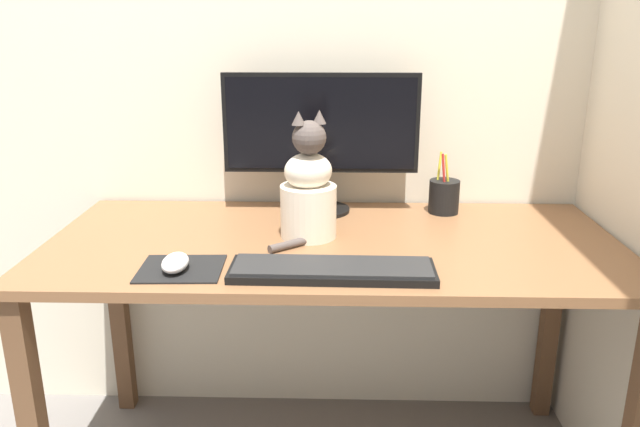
# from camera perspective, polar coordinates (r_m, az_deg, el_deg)

# --- Properties ---
(wall_back) EXTENTS (7.00, 0.04, 2.50)m
(wall_back) POSITION_cam_1_polar(r_m,az_deg,el_deg) (1.89, 1.39, 16.96)
(wall_back) COLOR beige
(wall_back) RESTS_ON ground_plane
(desk) EXTENTS (1.48, 0.68, 0.72)m
(desk) POSITION_cam_1_polar(r_m,az_deg,el_deg) (1.65, 1.18, -5.31)
(desk) COLOR brown
(desk) RESTS_ON ground_plane
(monitor) EXTENTS (0.56, 0.17, 0.40)m
(monitor) POSITION_cam_1_polar(r_m,az_deg,el_deg) (1.79, 0.09, 7.40)
(monitor) COLOR black
(monitor) RESTS_ON desk
(keyboard) EXTENTS (0.46, 0.14, 0.02)m
(keyboard) POSITION_cam_1_polar(r_m,az_deg,el_deg) (1.40, 1.24, -5.17)
(keyboard) COLOR black
(keyboard) RESTS_ON desk
(mousepad_left) EXTENTS (0.19, 0.17, 0.00)m
(mousepad_left) POSITION_cam_1_polar(r_m,az_deg,el_deg) (1.46, -12.58, -4.95)
(mousepad_left) COLOR black
(mousepad_left) RESTS_ON desk
(computer_mouse_left) EXTENTS (0.06, 0.10, 0.04)m
(computer_mouse_left) POSITION_cam_1_polar(r_m,az_deg,el_deg) (1.44, -13.09, -4.41)
(computer_mouse_left) COLOR white
(computer_mouse_left) RESTS_ON mousepad_left
(cat) EXTENTS (0.19, 0.23, 0.33)m
(cat) POSITION_cam_1_polar(r_m,az_deg,el_deg) (1.60, -1.07, 2.05)
(cat) COLOR beige
(cat) RESTS_ON desk
(pen_cup) EXTENTS (0.09, 0.09, 0.18)m
(pen_cup) POSITION_cam_1_polar(r_m,az_deg,el_deg) (1.86, 11.26, 1.57)
(pen_cup) COLOR black
(pen_cup) RESTS_ON desk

